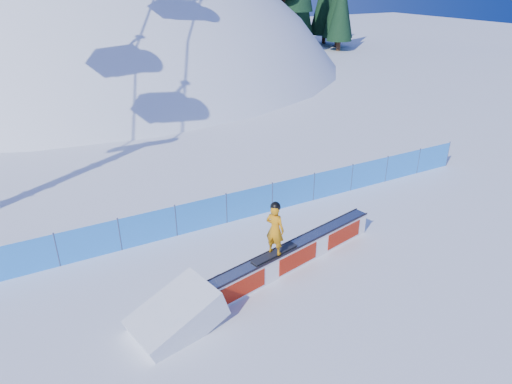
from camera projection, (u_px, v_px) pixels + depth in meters
ground at (317, 277)px, 14.31m from camera, size 160.00×160.00×0.00m
snow_hill at (106, 216)px, 55.34m from camera, size 64.00×64.00×64.00m
safety_fence at (250, 203)px, 17.61m from camera, size 22.05×0.05×1.30m
rail_box at (293, 255)px, 14.68m from camera, size 6.94×1.94×0.84m
snow_ramp at (178, 327)px, 12.29m from camera, size 2.73×2.02×1.53m
snowboarder at (275, 229)px, 13.62m from camera, size 1.72×0.72×1.77m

